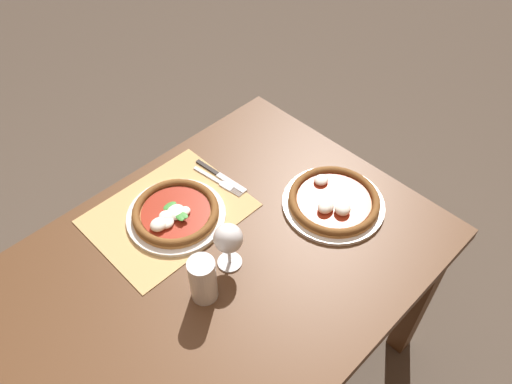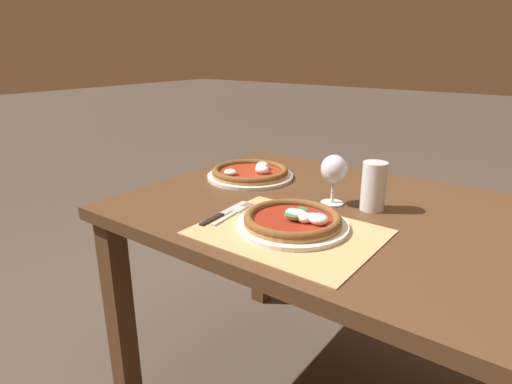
# 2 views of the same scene
# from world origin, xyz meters

# --- Properties ---
(ground_plane) EXTENTS (24.00, 24.00, 0.00)m
(ground_plane) POSITION_xyz_m (0.00, 0.00, 0.00)
(ground_plane) COLOR #473D33
(dining_table) EXTENTS (1.36, 0.93, 0.74)m
(dining_table) POSITION_xyz_m (0.00, 0.00, 0.64)
(dining_table) COLOR #4C301C
(dining_table) RESTS_ON ground
(paper_placemat) EXTENTS (0.46, 0.36, 0.00)m
(paper_placemat) POSITION_xyz_m (-0.06, -0.24, 0.74)
(paper_placemat) COLOR tan
(paper_placemat) RESTS_ON dining_table
(pizza_near) EXTENTS (0.30, 0.30, 0.05)m
(pizza_near) POSITION_xyz_m (-0.07, -0.21, 0.76)
(pizza_near) COLOR silver
(pizza_near) RESTS_ON paper_placemat
(pizza_far) EXTENTS (0.32, 0.32, 0.05)m
(pizza_far) POSITION_xyz_m (-0.45, 0.09, 0.76)
(pizza_far) COLOR silver
(pizza_far) RESTS_ON dining_table
(wine_glass) EXTENTS (0.08, 0.08, 0.16)m
(wine_glass) POSITION_xyz_m (-0.07, 0.03, 0.85)
(wine_glass) COLOR silver
(wine_glass) RESTS_ON dining_table
(pint_glass) EXTENTS (0.07, 0.07, 0.15)m
(pint_glass) POSITION_xyz_m (0.04, 0.05, 0.81)
(pint_glass) COLOR silver
(pint_glass) RESTS_ON dining_table
(fork) EXTENTS (0.04, 0.20, 0.00)m
(fork) POSITION_xyz_m (-0.26, -0.23, 0.75)
(fork) COLOR #B7B7BC
(fork) RESTS_ON paper_placemat
(knife) EXTENTS (0.03, 0.22, 0.01)m
(knife) POSITION_xyz_m (-0.28, -0.24, 0.75)
(knife) COLOR black
(knife) RESTS_ON paper_placemat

